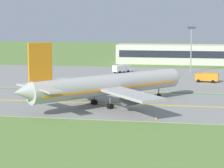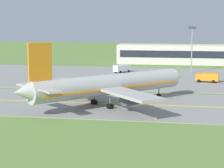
{
  "view_description": "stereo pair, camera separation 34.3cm",
  "coord_description": "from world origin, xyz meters",
  "views": [
    {
      "loc": [
        9.85,
        -81.28,
        16.25
      ],
      "look_at": [
        -4.14,
        0.27,
        4.0
      ],
      "focal_mm": 67.79,
      "sensor_mm": 36.0,
      "label": 1
    },
    {
      "loc": [
        10.19,
        -81.22,
        16.25
      ],
      "look_at": [
        -4.14,
        0.27,
        4.0
      ],
      "focal_mm": 67.79,
      "sensor_mm": 36.0,
      "label": 2
    }
  ],
  "objects": [
    {
      "name": "taxiway_centreline",
      "position": [
        0.0,
        0.0,
        0.11
      ],
      "size": [
        220.0,
        0.6,
        0.01
      ],
      "primitive_type": "cube",
      "color": "yellow",
      "rests_on": "taxiway_strip"
    },
    {
      "name": "taxiway_strip",
      "position": [
        0.0,
        0.0,
        0.05
      ],
      "size": [
        240.0,
        28.0,
        0.1
      ],
      "primitive_type": "cube",
      "color": "gray",
      "rests_on": "ground"
    },
    {
      "name": "apron_pad",
      "position": [
        10.0,
        42.0,
        0.05
      ],
      "size": [
        140.0,
        52.0,
        0.1
      ],
      "primitive_type": "cube",
      "color": "gray",
      "rests_on": "ground"
    },
    {
      "name": "service_truck_baggage",
      "position": [
        -9.88,
        50.9,
        1.53
      ],
      "size": [
        5.17,
        6.07,
        2.6
      ],
      "color": "silver",
      "rests_on": "ground"
    },
    {
      "name": "terminal_building",
      "position": [
        17.26,
        84.91,
        3.7
      ],
      "size": [
        66.92,
        11.49,
        8.58
      ],
      "color": "beige",
      "rests_on": "ground"
    },
    {
      "name": "traffic_cone_near_edge",
      "position": [
        5.47,
        -12.18,
        0.3
      ],
      "size": [
        0.44,
        0.44,
        0.6
      ],
      "primitive_type": "cone",
      "color": "orange",
      "rests_on": "ground"
    },
    {
      "name": "airplane_lead",
      "position": [
        -4.47,
        -2.09,
        4.13
      ],
      "size": [
        30.37,
        32.04,
        12.7
      ],
      "color": "#ADADA8",
      "rests_on": "ground"
    },
    {
      "name": "service_truck_fuel",
      "position": [
        15.99,
        33.77,
        1.53
      ],
      "size": [
        6.24,
        3.04,
        2.6
      ],
      "color": "orange",
      "rests_on": "ground"
    },
    {
      "name": "apron_light_mast",
      "position": [
        11.9,
        53.6,
        9.33
      ],
      "size": [
        2.4,
        0.5,
        14.7
      ],
      "color": "gray",
      "rests_on": "ground"
    },
    {
      "name": "ground_plane",
      "position": [
        0.0,
        0.0,
        0.0
      ],
      "size": [
        500.0,
        500.0,
        0.0
      ],
      "primitive_type": "plane",
      "color": "olive"
    }
  ]
}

